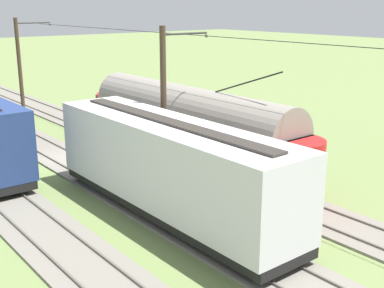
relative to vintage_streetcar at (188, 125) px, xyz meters
name	(u,v)px	position (x,y,z in m)	size (l,w,h in m)	color
ground_plane	(66,160)	(4.67, -4.99, -2.26)	(220.00, 220.00, 0.00)	olive
track_streetcar_siding	(135,144)	(0.00, -5.30, -2.21)	(2.80, 80.00, 0.18)	slate
track_adjacent_siding	(64,158)	(4.67, -5.30, -2.21)	(2.80, 80.00, 0.18)	slate
vintage_streetcar	(188,125)	(0.00, 0.00, 0.00)	(2.65, 17.00, 5.55)	red
boxcar_far_siding	(169,166)	(4.67, 4.73, -0.09)	(2.96, 12.90, 3.85)	silver
catenary_pole_foreground	(21,67)	(2.50, -16.78, 1.64)	(2.79, 0.28, 7.47)	#423323
catenary_pole_mid_near	(165,104)	(2.50, 1.48, 1.64)	(2.79, 0.28, 7.47)	#423323
overhead_wire_run	(196,35)	(0.05, 0.77, 4.67)	(2.59, 40.52, 0.18)	black
switch_stand	(103,112)	(-1.70, -12.27, -1.56)	(0.50, 0.30, 1.24)	black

